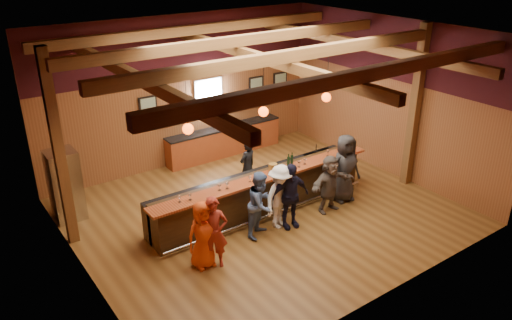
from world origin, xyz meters
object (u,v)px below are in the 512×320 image
object	(u,v)px
customer_denim	(261,204)
bottle_a	(288,161)
back_bar_cabinet	(225,141)
customer_brown	(330,184)
customer_dark	(345,168)
stainless_fridge	(65,185)
bar_counter	(260,191)
customer_navy	(290,196)
ice_bucket	(273,168)
bartender	(247,166)
customer_white	(280,197)
customer_orange	(203,235)
customer_redvest	(214,232)

from	to	relation	value
customer_denim	bottle_a	world-z (taller)	customer_denim
back_bar_cabinet	customer_brown	bearing A→B (deg)	-87.22
customer_dark	stainless_fridge	bearing A→B (deg)	158.89
bar_counter	customer_brown	distance (m)	1.78
customer_navy	customer_denim	bearing A→B (deg)	-177.55
stainless_fridge	customer_navy	xyz separation A→B (m)	(4.21, -3.53, -0.07)
bottle_a	ice_bucket	bearing A→B (deg)	-171.63
customer_denim	bartender	xyz separation A→B (m)	(1.01, 2.01, -0.07)
bottle_a	bartender	bearing A→B (deg)	108.83
customer_white	customer_brown	xyz separation A→B (m)	(1.50, -0.11, -0.05)
customer_navy	bottle_a	world-z (taller)	customer_navy
ice_bucket	bar_counter	bearing A→B (deg)	127.77
back_bar_cabinet	customer_navy	distance (m)	4.79
back_bar_cabinet	customer_white	xyz separation A→B (m)	(-1.27, -4.51, 0.33)
customer_orange	customer_white	bearing A→B (deg)	8.22
customer_dark	back_bar_cabinet	bearing A→B (deg)	108.79
customer_orange	customer_navy	bearing A→B (deg)	4.60
back_bar_cabinet	customer_orange	xyz separation A→B (m)	(-3.56, -4.82, 0.28)
customer_orange	customer_brown	bearing A→B (deg)	3.51
back_bar_cabinet	customer_denim	xyz separation A→B (m)	(-1.85, -4.53, 0.33)
customer_white	ice_bucket	size ratio (longest dim) A/B	6.94
stainless_fridge	bartender	world-z (taller)	stainless_fridge
bar_counter	customer_redvest	bearing A→B (deg)	-147.82
customer_white	customer_redvest	bearing A→B (deg)	173.56
customer_brown	bartender	size ratio (longest dim) A/B	1.03
stainless_fridge	ice_bucket	world-z (taller)	stainless_fridge
customer_brown	bottle_a	size ratio (longest dim) A/B	4.69
bar_counter	customer_redvest	xyz separation A→B (m)	(-2.19, -1.38, 0.29)
back_bar_cabinet	ice_bucket	world-z (taller)	ice_bucket
customer_denim	bar_counter	bearing A→B (deg)	27.72
bar_counter	customer_dark	distance (m)	2.33
ice_bucket	bartender	bearing A→B (deg)	83.76
customer_brown	bartender	world-z (taller)	customer_brown
customer_orange	ice_bucket	world-z (taller)	customer_orange
customer_brown	bar_counter	bearing A→B (deg)	142.28
customer_white	bartender	distance (m)	2.05
customer_orange	ice_bucket	bearing A→B (deg)	21.58
stainless_fridge	customer_brown	bearing A→B (deg)	-32.39
back_bar_cabinet	customer_white	distance (m)	4.70
customer_orange	customer_brown	world-z (taller)	customer_orange
bar_counter	ice_bucket	distance (m)	0.78
customer_redvest	customer_orange	bearing A→B (deg)	176.14
back_bar_cabinet	bottle_a	size ratio (longest dim) A/B	12.35
customer_orange	customer_dark	world-z (taller)	customer_dark
bartender	bottle_a	size ratio (longest dim) A/B	4.56
customer_redvest	bartender	world-z (taller)	customer_redvest
stainless_fridge	customer_redvest	bearing A→B (deg)	-63.31
bar_counter	customer_brown	size ratio (longest dim) A/B	4.15
back_bar_cabinet	bottle_a	xyz separation A→B (m)	(-0.42, -3.75, 0.76)
bar_counter	bartender	size ratio (longest dim) A/B	4.27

